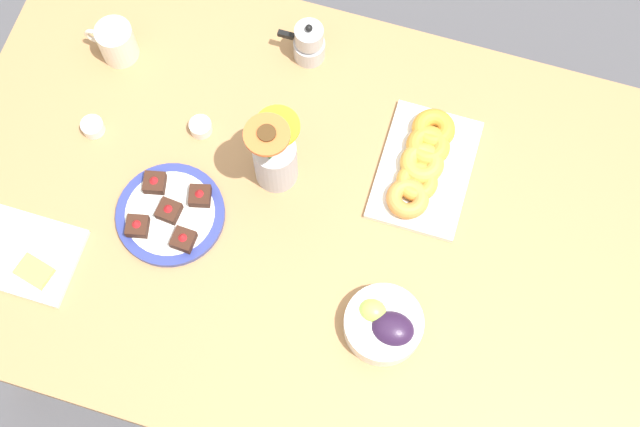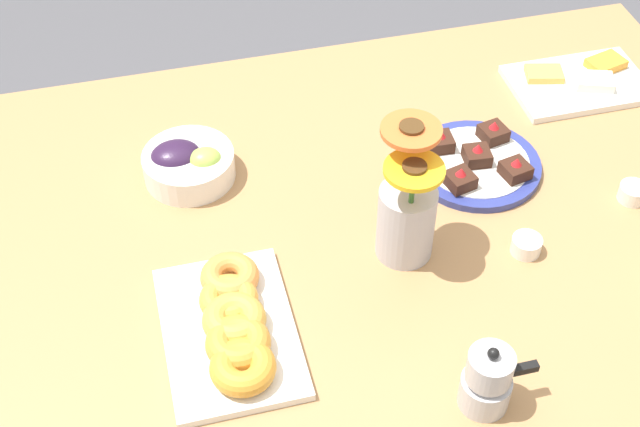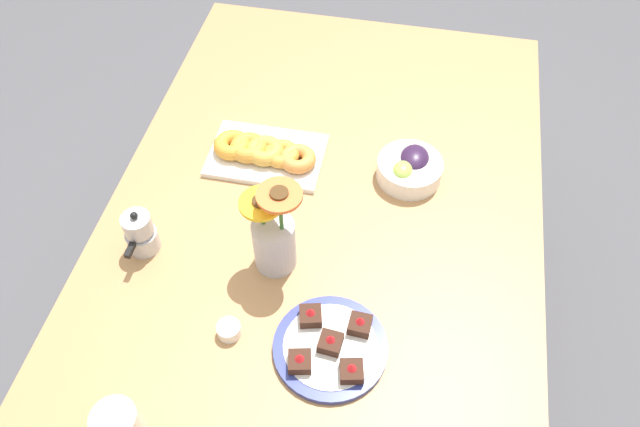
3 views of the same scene
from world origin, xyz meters
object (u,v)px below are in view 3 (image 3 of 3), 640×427
object	(u,v)px
grape_bowl	(410,168)
croissant_platter	(264,152)
flower_vase	(274,239)
dining_table	(320,246)
moka_pot	(140,233)
jam_cup_honey	(229,330)
dessert_plate	(330,347)

from	to	relation	value
grape_bowl	croissant_platter	distance (m)	0.36
flower_vase	dining_table	bearing A→B (deg)	147.93
dining_table	moka_pot	xyz separation A→B (m)	(0.14, -0.37, 0.13)
grape_bowl	jam_cup_honey	distance (m)	0.58
dining_table	jam_cup_honey	world-z (taller)	jam_cup_honey
dining_table	croissant_platter	world-z (taller)	croissant_platter
dining_table	grape_bowl	distance (m)	0.29
grape_bowl	jam_cup_honey	world-z (taller)	grape_bowl
grape_bowl	dessert_plate	size ratio (longest dim) A/B	0.69
grape_bowl	jam_cup_honey	xyz separation A→B (m)	(0.49, -0.31, -0.01)
moka_pot	jam_cup_honey	bearing A→B (deg)	55.45
flower_vase	moka_pot	xyz separation A→B (m)	(0.02, -0.29, -0.03)
dessert_plate	flower_vase	world-z (taller)	flower_vase
grape_bowl	moka_pot	bearing A→B (deg)	-59.48
dessert_plate	croissant_platter	bearing A→B (deg)	-151.67
grape_bowl	flower_vase	size ratio (longest dim) A/B	0.65
grape_bowl	croissant_platter	bearing A→B (deg)	-87.84
dining_table	moka_pot	size ratio (longest dim) A/B	13.45
dining_table	jam_cup_honey	xyz separation A→B (m)	(0.31, -0.12, 0.10)
grape_bowl	croissant_platter	world-z (taller)	grape_bowl
jam_cup_honey	dessert_plate	bearing A→B (deg)	91.45
moka_pot	croissant_platter	bearing A→B (deg)	148.10
croissant_platter	flower_vase	bearing A→B (deg)	19.05
flower_vase	jam_cup_honey	bearing A→B (deg)	-14.94
dining_table	dessert_plate	world-z (taller)	dessert_plate
grape_bowl	jam_cup_honey	bearing A→B (deg)	-31.85
dining_table	croissant_platter	bearing A→B (deg)	-134.82
croissant_platter	dessert_plate	bearing A→B (deg)	28.33
dining_table	flower_vase	xyz separation A→B (m)	(0.12, -0.07, 0.17)
dining_table	moka_pot	distance (m)	0.42
grape_bowl	dessert_plate	distance (m)	0.50
jam_cup_honey	dessert_plate	size ratio (longest dim) A/B	0.21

